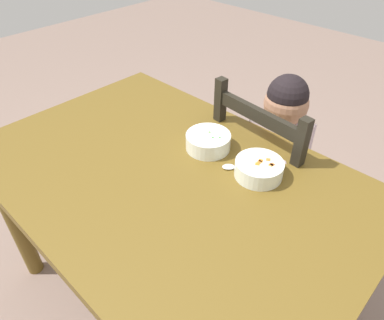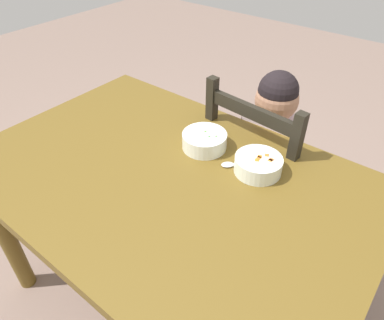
{
  "view_description": "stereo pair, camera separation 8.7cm",
  "coord_description": "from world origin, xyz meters",
  "px_view_note": "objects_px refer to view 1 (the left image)",
  "views": [
    {
      "loc": [
        0.68,
        -0.59,
        1.51
      ],
      "look_at": [
        0.06,
        0.06,
        0.79
      ],
      "focal_mm": 33.24,
      "sensor_mm": 36.0,
      "label": 1
    },
    {
      "loc": [
        0.62,
        -0.65,
        1.51
      ],
      "look_at": [
        0.06,
        0.06,
        0.79
      ],
      "focal_mm": 33.24,
      "sensor_mm": 36.0,
      "label": 2
    }
  ],
  "objects_px": {
    "bowl_of_carrots": "(259,168)",
    "spoon": "(235,167)",
    "bowl_of_peas": "(208,141)",
    "dining_chair": "(268,183)",
    "child_figure": "(274,151)",
    "dining_table": "(168,195)"
  },
  "relations": [
    {
      "from": "bowl_of_carrots",
      "to": "spoon",
      "type": "height_order",
      "value": "bowl_of_carrots"
    },
    {
      "from": "dining_chair",
      "to": "bowl_of_peas",
      "type": "bearing_deg",
      "value": -109.35
    },
    {
      "from": "child_figure",
      "to": "bowl_of_peas",
      "type": "height_order",
      "value": "child_figure"
    },
    {
      "from": "bowl_of_peas",
      "to": "bowl_of_carrots",
      "type": "xyz_separation_m",
      "value": [
        0.22,
        0.0,
        -0.0
      ]
    },
    {
      "from": "bowl_of_peas",
      "to": "spoon",
      "type": "distance_m",
      "value": 0.14
    },
    {
      "from": "child_figure",
      "to": "spoon",
      "type": "relative_size",
      "value": 8.48
    },
    {
      "from": "bowl_of_peas",
      "to": "bowl_of_carrots",
      "type": "distance_m",
      "value": 0.22
    },
    {
      "from": "bowl_of_carrots",
      "to": "spoon",
      "type": "distance_m",
      "value": 0.09
    },
    {
      "from": "child_figure",
      "to": "bowl_of_peas",
      "type": "distance_m",
      "value": 0.34
    },
    {
      "from": "dining_chair",
      "to": "bowl_of_peas",
      "type": "height_order",
      "value": "dining_chair"
    },
    {
      "from": "bowl_of_peas",
      "to": "bowl_of_carrots",
      "type": "bearing_deg",
      "value": 0.01
    },
    {
      "from": "bowl_of_carrots",
      "to": "child_figure",
      "type": "bearing_deg",
      "value": 110.64
    },
    {
      "from": "dining_table",
      "to": "spoon",
      "type": "relative_size",
      "value": 11.93
    },
    {
      "from": "child_figure",
      "to": "bowl_of_peas",
      "type": "relative_size",
      "value": 5.96
    },
    {
      "from": "bowl_of_carrots",
      "to": "bowl_of_peas",
      "type": "bearing_deg",
      "value": -179.99
    },
    {
      "from": "dining_chair",
      "to": "bowl_of_carrots",
      "type": "xyz_separation_m",
      "value": [
        0.12,
        -0.3,
        0.33
      ]
    },
    {
      "from": "dining_table",
      "to": "bowl_of_peas",
      "type": "distance_m",
      "value": 0.24
    },
    {
      "from": "dining_chair",
      "to": "spoon",
      "type": "relative_size",
      "value": 8.2
    },
    {
      "from": "dining_table",
      "to": "bowl_of_carrots",
      "type": "bearing_deg",
      "value": 40.66
    },
    {
      "from": "dining_table",
      "to": "dining_chair",
      "type": "bearing_deg",
      "value": 77.16
    },
    {
      "from": "dining_chair",
      "to": "spoon",
      "type": "bearing_deg",
      "value": -83.71
    },
    {
      "from": "bowl_of_peas",
      "to": "bowl_of_carrots",
      "type": "relative_size",
      "value": 1.02
    }
  ]
}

